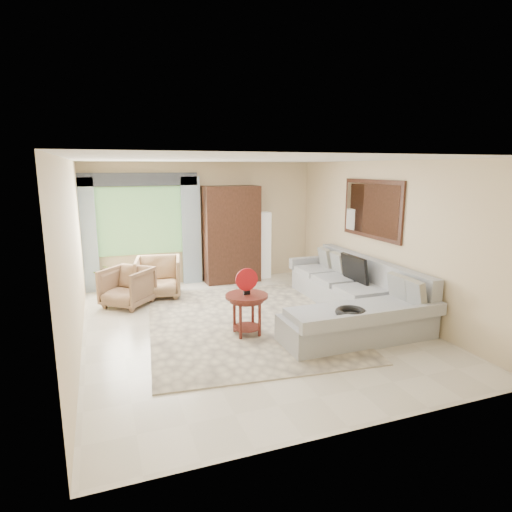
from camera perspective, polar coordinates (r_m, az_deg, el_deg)
name	(u,v)px	position (r m, az deg, el deg)	size (l,w,h in m)	color
ground	(249,325)	(6.95, -0.95, -9.20)	(6.00, 6.00, 0.00)	silver
area_rug	(244,322)	(7.08, -1.60, -8.74)	(3.00, 4.00, 0.02)	beige
sectional_sofa	(351,300)	(7.46, 12.61, -5.72)	(2.30, 3.46, 0.90)	#A7ACB0
tv_screen	(354,269)	(7.78, 13.00, -1.69)	(0.06, 0.74, 0.48)	black
garden_hose	(351,312)	(6.03, 12.53, -7.32)	(0.43, 0.43, 0.09)	black
coffee_table	(247,314)	(6.45, -1.24, -7.73)	(0.64, 0.64, 0.64)	#441712
red_disc	(247,280)	(6.30, -1.26, -3.15)	(0.34, 0.34, 0.03)	#AA1116
armchair_left	(127,287)	(8.12, -16.80, -3.97)	(0.76, 0.78, 0.71)	brown
armchair_right	(158,277)	(8.54, -12.90, -2.75)	(0.84, 0.86, 0.78)	#9D7455
potted_plant	(108,278)	(9.21, -19.10, -2.74)	(0.51, 0.44, 0.57)	#999999
armoire	(231,234)	(9.36, -3.31, 2.89)	(1.20, 0.55, 2.10)	black
floor_lamp	(264,245)	(9.73, 1.12, 1.45)	(0.24, 0.24, 1.50)	silver
window	(140,221)	(9.20, -15.23, 4.55)	(1.80, 0.04, 1.40)	#669E59
curtain_left	(86,236)	(9.11, -21.67, 2.47)	(0.40, 0.08, 2.30)	#9EB7CC
curtain_right	(191,231)	(9.29, -8.63, 3.34)	(0.40, 0.08, 2.30)	#9EB7CC
valance	(138,179)	(9.07, -15.47, 9.83)	(2.40, 0.12, 0.26)	#1E232D
wall_mirror	(372,209)	(7.99, 15.15, 6.05)	(0.05, 1.70, 1.05)	black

